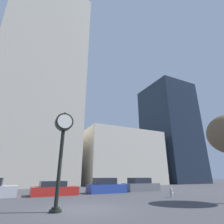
{
  "coord_description": "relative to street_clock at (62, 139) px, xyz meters",
  "views": [
    {
      "loc": [
        -3.1,
        -9.8,
        1.63
      ],
      "look_at": [
        6.99,
        10.8,
        10.03
      ],
      "focal_mm": 28.0,
      "sensor_mm": 36.0,
      "label": 1
    }
  ],
  "objects": [
    {
      "name": "car_red",
      "position": [
        1.12,
        7.94,
        -3.02
      ],
      "size": [
        3.98,
        1.97,
        1.19
      ],
      "rotation": [
        0.0,
        0.0,
        0.01
      ],
      "color": "red",
      "rests_on": "ground_plane"
    },
    {
      "name": "fire_hydrant_near",
      "position": [
        9.46,
        2.23,
        -3.16
      ],
      "size": [
        0.48,
        0.21,
        0.71
      ],
      "color": "#B7B7BC",
      "rests_on": "ground_plane"
    },
    {
      "name": "building_storefront_row",
      "position": [
        16.4,
        24.18,
        1.68
      ],
      "size": [
        15.78,
        12.0,
        10.4
      ],
      "color": "beige",
      "rests_on": "ground_plane"
    },
    {
      "name": "car_blue",
      "position": [
        6.23,
        8.03,
        -2.92
      ],
      "size": [
        3.83,
        1.78,
        1.44
      ],
      "rotation": [
        0.0,
        0.0,
        0.01
      ],
      "color": "#28429E",
      "rests_on": "ground_plane"
    },
    {
      "name": "street_clock",
      "position": [
        0.0,
        0.0,
        0.0
      ],
      "size": [
        0.96,
        0.59,
        5.05
      ],
      "color": "black",
      "rests_on": "ground_plane"
    },
    {
      "name": "car_grey",
      "position": [
        10.79,
        8.43,
        -2.92
      ],
      "size": [
        4.12,
        1.92,
        1.42
      ],
      "rotation": [
        0.0,
        0.0,
        0.01
      ],
      "color": "slate",
      "rests_on": "ground_plane"
    },
    {
      "name": "building_tall_tower",
      "position": [
        -0.92,
        24.18,
        15.92
      ],
      "size": [
        15.08,
        12.0,
        38.87
      ],
      "color": "beige",
      "rests_on": "ground_plane"
    },
    {
      "name": "building_glass_modern",
      "position": [
        31.74,
        24.18,
        9.03
      ],
      "size": [
        10.67,
        12.0,
        25.09
      ],
      "color": "#1E2838",
      "rests_on": "ground_plane"
    },
    {
      "name": "ground_plane",
      "position": [
        1.38,
        0.18,
        -3.52
      ],
      "size": [
        200.0,
        200.0,
        0.0
      ],
      "primitive_type": "plane",
      "color": "#424247"
    }
  ]
}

